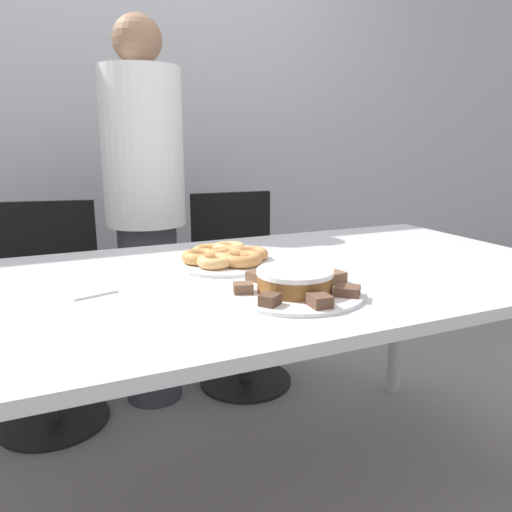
{
  "coord_description": "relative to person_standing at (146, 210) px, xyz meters",
  "views": [
    {
      "loc": [
        -0.55,
        -1.24,
        1.15
      ],
      "look_at": [
        -0.01,
        -0.03,
        0.84
      ],
      "focal_mm": 35.0,
      "sensor_mm": 36.0,
      "label": 1
    }
  ],
  "objects": [
    {
      "name": "donut_3",
      "position": [
        0.04,
        -0.76,
        -0.05
      ],
      "size": [
        0.1,
        0.1,
        0.03
      ],
      "color": "#E5AD66",
      "rests_on": "plate_donuts"
    },
    {
      "name": "frosted_cake",
      "position": [
        0.14,
        -1.06,
        -0.04
      ],
      "size": [
        0.19,
        0.19,
        0.05
      ],
      "color": "brown",
      "rests_on": "plate_cake"
    },
    {
      "name": "lamington_5",
      "position": [
        0.23,
        -1.14,
        -0.06
      ],
      "size": [
        0.08,
        0.08,
        0.02
      ],
      "rotation": [
        0.0,
        0.0,
        5.56
      ],
      "color": "brown",
      "rests_on": "plate_cake"
    },
    {
      "name": "napkin",
      "position": [
        -0.32,
        -0.83,
        -0.08
      ],
      "size": [
        0.13,
        0.12,
        0.01
      ],
      "color": "white",
      "rests_on": "table"
    },
    {
      "name": "donut_2",
      "position": [
        0.01,
        -0.69,
        -0.05
      ],
      "size": [
        0.11,
        0.11,
        0.03
      ],
      "color": "#D18E4C",
      "rests_on": "plate_donuts"
    },
    {
      "name": "wall_back",
      "position": [
        0.13,
        0.75,
        0.44
      ],
      "size": [
        8.0,
        0.05,
        2.6
      ],
      "color": "#B2B7BC",
      "rests_on": "ground_plane"
    },
    {
      "name": "plate_donuts",
      "position": [
        0.09,
        -0.7,
        -0.07
      ],
      "size": [
        0.34,
        0.34,
        0.01
      ],
      "color": "white",
      "rests_on": "table"
    },
    {
      "name": "donut_6",
      "position": [
        0.13,
        -0.62,
        -0.05
      ],
      "size": [
        0.11,
        0.11,
        0.04
      ],
      "color": "#E5AD66",
      "rests_on": "plate_donuts"
    },
    {
      "name": "lamington_1",
      "position": [
        0.09,
        -0.94,
        -0.06
      ],
      "size": [
        0.05,
        0.06,
        0.02
      ],
      "rotation": [
        0.0,
        0.0,
        1.97
      ],
      "color": "brown",
      "rests_on": "plate_cake"
    },
    {
      "name": "plate_cake",
      "position": [
        0.14,
        -1.06,
        -0.07
      ],
      "size": [
        0.34,
        0.34,
        0.01
      ],
      "color": "white",
      "rests_on": "table"
    },
    {
      "name": "table",
      "position": [
        0.13,
        -0.84,
        -0.16
      ],
      "size": [
        1.92,
        0.99,
        0.78
      ],
      "color": "silver",
      "rests_on": "ground_plane"
    },
    {
      "name": "ground_plane",
      "position": [
        0.13,
        -0.84,
        -0.86
      ],
      "size": [
        12.0,
        12.0,
        0.0
      ],
      "primitive_type": "plane",
      "color": "gray"
    },
    {
      "name": "lamington_3",
      "position": [
        0.03,
        -1.13,
        -0.06
      ],
      "size": [
        0.06,
        0.06,
        0.03
      ],
      "rotation": [
        0.0,
        0.0,
        3.77
      ],
      "color": "#513828",
      "rests_on": "plate_cake"
    },
    {
      "name": "lamington_6",
      "position": [
        0.26,
        -1.03,
        -0.06
      ],
      "size": [
        0.06,
        0.06,
        0.03
      ],
      "rotation": [
        0.0,
        0.0,
        6.46
      ],
      "color": "brown",
      "rests_on": "plate_cake"
    },
    {
      "name": "office_chair_left",
      "position": [
        -0.42,
        0.01,
        -0.43
      ],
      "size": [
        0.52,
        0.52,
        0.89
      ],
      "rotation": [
        0.0,
        0.0,
        -0.21
      ],
      "color": "black",
      "rests_on": "ground_plane"
    },
    {
      "name": "person_standing",
      "position": [
        0.0,
        0.0,
        0.0
      ],
      "size": [
        0.33,
        0.33,
        1.62
      ],
      "color": "#383842",
      "rests_on": "ground_plane"
    },
    {
      "name": "donut_1",
      "position": [
        0.07,
        -0.63,
        -0.05
      ],
      "size": [
        0.12,
        0.12,
        0.03
      ],
      "color": "tan",
      "rests_on": "plate_donuts"
    },
    {
      "name": "lamington_4",
      "position": [
        0.13,
        -1.18,
        -0.06
      ],
      "size": [
        0.05,
        0.05,
        0.03
      ],
      "rotation": [
        0.0,
        0.0,
        4.66
      ],
      "color": "brown",
      "rests_on": "plate_cake"
    },
    {
      "name": "lamington_2",
      "position": [
        0.02,
        -1.02,
        -0.06
      ],
      "size": [
        0.06,
        0.05,
        0.02
      ],
      "rotation": [
        0.0,
        0.0,
        2.87
      ],
      "color": "brown",
      "rests_on": "plate_cake"
    },
    {
      "name": "donut_5",
      "position": [
        0.17,
        -0.71,
        -0.05
      ],
      "size": [
        0.12,
        0.12,
        0.03
      ],
      "color": "#C68447",
      "rests_on": "plate_donuts"
    },
    {
      "name": "office_chair_right",
      "position": [
        0.44,
        0.01,
        -0.43
      ],
      "size": [
        0.47,
        0.47,
        0.89
      ],
      "rotation": [
        0.0,
        0.0,
        -0.07
      ],
      "color": "black",
      "rests_on": "ground_plane"
    },
    {
      "name": "donut_4",
      "position": [
        0.12,
        -0.77,
        -0.05
      ],
      "size": [
        0.12,
        0.12,
        0.04
      ],
      "color": "#C68447",
      "rests_on": "plate_donuts"
    },
    {
      "name": "lamington_0",
      "position": [
        0.2,
        -0.94,
        -0.06
      ],
      "size": [
        0.06,
        0.06,
        0.02
      ],
      "rotation": [
        0.0,
        0.0,
        1.07
      ],
      "color": "brown",
      "rests_on": "plate_cake"
    },
    {
      "name": "donut_0",
      "position": [
        0.09,
        -0.7,
        -0.05
      ],
      "size": [
        0.12,
        0.12,
        0.03
      ],
      "color": "#C68447",
      "rests_on": "plate_donuts"
    }
  ]
}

